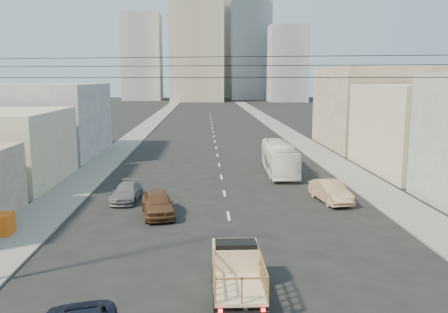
{
  "coord_description": "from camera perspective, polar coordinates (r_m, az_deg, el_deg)",
  "views": [
    {
      "loc": [
        -1.52,
        -14.85,
        8.56
      ],
      "look_at": [
        -0.2,
        15.88,
        3.5
      ],
      "focal_mm": 38.0,
      "sensor_mm": 36.0,
      "label": 1
    }
  ],
  "objects": [
    {
      "name": "bldg_right_mid",
      "position": [
        47.95,
        23.6,
        3.1
      ],
      "size": [
        11.0,
        14.0,
        8.0
      ],
      "primitive_type": "cube",
      "color": "#AFA88D",
      "rests_on": "ground"
    },
    {
      "name": "midrise_nw",
      "position": [
        196.56,
        -9.82,
        11.67
      ],
      "size": [
        15.0,
        15.0,
        34.0
      ],
      "primitive_type": "cube",
      "color": "gray",
      "rests_on": "ground"
    },
    {
      "name": "midrise_ne",
      "position": [
        201.13,
        3.19,
        12.59
      ],
      "size": [
        16.0,
        16.0,
        40.0
      ],
      "primitive_type": "cube",
      "color": "gray",
      "rests_on": "ground"
    },
    {
      "name": "lane_dashes",
      "position": [
        68.4,
        -1.17,
        2.16
      ],
      "size": [
        0.15,
        104.0,
        0.01
      ],
      "color": "silver",
      "rests_on": "ground"
    },
    {
      "name": "sidewalk_left",
      "position": [
        85.89,
        -9.3,
        3.54
      ],
      "size": [
        3.5,
        180.0,
        0.12
      ],
      "primitive_type": "cube",
      "color": "slate",
      "rests_on": "ground"
    },
    {
      "name": "flatbed_pickup",
      "position": [
        19.4,
        1.58,
        -13.3
      ],
      "size": [
        1.95,
        4.41,
        1.9
      ],
      "color": "#D0B18B",
      "rests_on": "ground"
    },
    {
      "name": "city_bus",
      "position": [
        43.59,
        6.67,
        -0.18
      ],
      "size": [
        2.67,
        10.12,
        2.8
      ],
      "primitive_type": "imported",
      "rotation": [
        0.0,
        0.0,
        -0.03
      ],
      "color": "white",
      "rests_on": "ground"
    },
    {
      "name": "high_rise_tower",
      "position": [
        186.11,
        -3.33,
        15.94
      ],
      "size": [
        20.0,
        20.0,
        60.0
      ],
      "primitive_type": "cube",
      "color": "tan",
      "rests_on": "ground"
    },
    {
      "name": "bldg_left_far",
      "position": [
        56.95,
        -20.91,
        4.14
      ],
      "size": [
        12.0,
        16.0,
        8.0
      ],
      "primitive_type": "cube",
      "color": "gray",
      "rests_on": "ground"
    },
    {
      "name": "sedan_grey",
      "position": [
        34.27,
        -11.62,
        -4.25
      ],
      "size": [
        2.03,
        4.38,
        1.24
      ],
      "primitive_type": "imported",
      "rotation": [
        0.0,
        0.0,
        -0.07
      ],
      "color": "slate",
      "rests_on": "ground"
    },
    {
      "name": "sedan_tan",
      "position": [
        34.13,
        12.7,
        -4.12
      ],
      "size": [
        2.27,
        4.75,
        1.5
      ],
      "primitive_type": "imported",
      "rotation": [
        0.0,
        0.0,
        0.16
      ],
      "color": "tan",
      "rests_on": "ground"
    },
    {
      "name": "bldg_right_far",
      "position": [
        62.76,
        17.69,
        5.65
      ],
      "size": [
        12.0,
        16.0,
        10.0
      ],
      "primitive_type": "cube",
      "color": "gray",
      "rests_on": "ground"
    },
    {
      "name": "midrise_back",
      "position": [
        215.4,
        -0.46,
        12.92
      ],
      "size": [
        18.0,
        18.0,
        44.0
      ],
      "primitive_type": "cube",
      "color": "gray",
      "rests_on": "ground"
    },
    {
      "name": "sedan_brown",
      "position": [
        30.33,
        -7.99,
        -5.6
      ],
      "size": [
        2.66,
        4.9,
        1.58
      ],
      "primitive_type": "imported",
      "rotation": [
        0.0,
        0.0,
        0.18
      ],
      "color": "#57341E",
      "rests_on": "ground"
    },
    {
      "name": "midrise_east",
      "position": [
        182.67,
        7.62,
        10.97
      ],
      "size": [
        14.0,
        14.0,
        28.0
      ],
      "primitive_type": "cube",
      "color": "gray",
      "rests_on": "ground"
    },
    {
      "name": "overhead_wires",
      "position": [
        16.43,
        2.91,
        10.75
      ],
      "size": [
        23.01,
        5.02,
        0.72
      ],
      "color": "black",
      "rests_on": "ground"
    },
    {
      "name": "sidewalk_right",
      "position": [
        86.3,
        6.41,
        3.63
      ],
      "size": [
        3.5,
        180.0,
        0.12
      ],
      "primitive_type": "cube",
      "color": "slate",
      "rests_on": "ground"
    }
  ]
}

